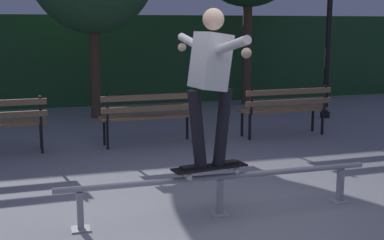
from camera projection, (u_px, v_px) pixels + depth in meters
The scene contains 7 objects.
ground_plane at pixel (225, 220), 5.22m from camera, with size 90.00×90.00×0.00m, color gray.
hedge_backdrop at pixel (107, 59), 13.10m from camera, with size 24.00×1.20×2.16m, color #234C28.
grind_rail at pixel (220, 184), 5.32m from camera, with size 3.29×0.18×0.43m.
skateboard at pixel (210, 168), 5.26m from camera, with size 0.80×0.32×0.09m.
skateboarder at pixel (211, 75), 5.10m from camera, with size 0.63×1.39×1.56m.
park_bench_left_center at pixel (150, 112), 8.40m from camera, with size 1.61×0.46×0.88m.
park_bench_right_center at pixel (285, 106), 9.08m from camera, with size 1.61×0.46×0.88m.
Camera 1 is at (-1.75, -4.66, 1.91)m, focal length 49.15 mm.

